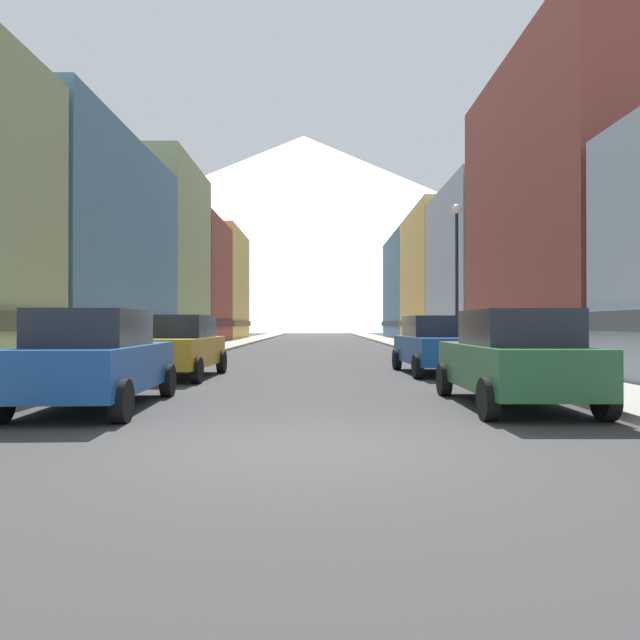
{
  "coord_description": "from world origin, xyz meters",
  "views": [
    {
      "loc": [
        0.24,
        -7.24,
        1.52
      ],
      "look_at": [
        0.09,
        34.54,
        1.82
      ],
      "focal_mm": 33.08,
      "sensor_mm": 36.0,
      "label": 1
    }
  ],
  "objects_px": {
    "car_right_1": "(438,344)",
    "pedestrian_0": "(466,339)",
    "car_left_0": "(98,359)",
    "car_left_1": "(181,346)",
    "pedestrian_1": "(181,337)",
    "streetlamp_right": "(459,258)",
    "car_right_0": "(516,358)",
    "potted_plant_1": "(124,346)",
    "trash_bin_right": "(533,354)",
    "potted_plant_2": "(481,342)",
    "potted_plant_0": "(519,353)"
  },
  "relations": [
    {
      "from": "car_left_1",
      "to": "potted_plant_0",
      "type": "bearing_deg",
      "value": 17.43
    },
    {
      "from": "car_right_1",
      "to": "potted_plant_2",
      "type": "xyz_separation_m",
      "value": [
        3.2,
        6.87,
        -0.15
      ]
    },
    {
      "from": "car_right_1",
      "to": "pedestrian_0",
      "type": "height_order",
      "value": "pedestrian_0"
    },
    {
      "from": "car_right_1",
      "to": "streetlamp_right",
      "type": "bearing_deg",
      "value": 67.96
    },
    {
      "from": "car_right_0",
      "to": "potted_plant_1",
      "type": "height_order",
      "value": "car_right_0"
    },
    {
      "from": "pedestrian_0",
      "to": "streetlamp_right",
      "type": "height_order",
      "value": "streetlamp_right"
    },
    {
      "from": "car_right_1",
      "to": "trash_bin_right",
      "type": "distance_m",
      "value": 2.77
    },
    {
      "from": "streetlamp_right",
      "to": "pedestrian_0",
      "type": "bearing_deg",
      "value": 70.54
    },
    {
      "from": "car_left_1",
      "to": "pedestrian_0",
      "type": "distance_m",
      "value": 12.65
    },
    {
      "from": "car_left_1",
      "to": "car_right_1",
      "type": "distance_m",
      "value": 7.71
    },
    {
      "from": "car_right_1",
      "to": "potted_plant_1",
      "type": "distance_m",
      "value": 11.32
    },
    {
      "from": "car_left_0",
      "to": "trash_bin_right",
      "type": "bearing_deg",
      "value": 32.61
    },
    {
      "from": "potted_plant_2",
      "to": "pedestrian_1",
      "type": "bearing_deg",
      "value": 170.9
    },
    {
      "from": "car_left_1",
      "to": "streetlamp_right",
      "type": "bearing_deg",
      "value": 29.34
    },
    {
      "from": "pedestrian_0",
      "to": "car_left_1",
      "type": "bearing_deg",
      "value": -142.58
    },
    {
      "from": "car_left_1",
      "to": "pedestrian_0",
      "type": "relative_size",
      "value": 2.64
    },
    {
      "from": "trash_bin_right",
      "to": "potted_plant_2",
      "type": "distance_m",
      "value": 7.95
    },
    {
      "from": "car_right_1",
      "to": "streetlamp_right",
      "type": "xyz_separation_m",
      "value": [
        1.55,
        3.83,
        3.09
      ]
    },
    {
      "from": "trash_bin_right",
      "to": "streetlamp_right",
      "type": "height_order",
      "value": "streetlamp_right"
    },
    {
      "from": "car_left_0",
      "to": "potted_plant_1",
      "type": "height_order",
      "value": "car_left_0"
    },
    {
      "from": "potted_plant_1",
      "to": "pedestrian_0",
      "type": "xyz_separation_m",
      "value": [
        13.25,
        2.99,
        0.21
      ]
    },
    {
      "from": "trash_bin_right",
      "to": "potted_plant_1",
      "type": "height_order",
      "value": "potted_plant_1"
    },
    {
      "from": "car_left_1",
      "to": "streetlamp_right",
      "type": "distance_m",
      "value": 10.94
    },
    {
      "from": "trash_bin_right",
      "to": "car_left_1",
      "type": "bearing_deg",
      "value": -178.56
    },
    {
      "from": "pedestrian_1",
      "to": "streetlamp_right",
      "type": "xyz_separation_m",
      "value": [
        11.6,
        -5.16,
        3.06
      ]
    },
    {
      "from": "car_right_1",
      "to": "pedestrian_1",
      "type": "relative_size",
      "value": 2.67
    },
    {
      "from": "potted_plant_1",
      "to": "potted_plant_2",
      "type": "relative_size",
      "value": 0.95
    },
    {
      "from": "potted_plant_0",
      "to": "potted_plant_1",
      "type": "xyz_separation_m",
      "value": [
        -14.0,
        1.31,
        0.2
      ]
    },
    {
      "from": "car_right_1",
      "to": "streetlamp_right",
      "type": "relative_size",
      "value": 0.76
    },
    {
      "from": "car_right_0",
      "to": "pedestrian_1",
      "type": "height_order",
      "value": "pedestrian_1"
    },
    {
      "from": "car_left_0",
      "to": "car_right_0",
      "type": "height_order",
      "value": "same"
    },
    {
      "from": "car_left_0",
      "to": "potted_plant_1",
      "type": "distance_m",
      "value": 11.4
    },
    {
      "from": "car_left_0",
      "to": "car_right_1",
      "type": "relative_size",
      "value": 1.0
    },
    {
      "from": "car_left_0",
      "to": "potted_plant_0",
      "type": "distance_m",
      "value": 14.47
    },
    {
      "from": "car_right_1",
      "to": "pedestrian_1",
      "type": "bearing_deg",
      "value": 138.17
    },
    {
      "from": "potted_plant_1",
      "to": "pedestrian_1",
      "type": "bearing_deg",
      "value": 82.37
    },
    {
      "from": "car_left_0",
      "to": "pedestrian_0",
      "type": "height_order",
      "value": "pedestrian_0"
    },
    {
      "from": "potted_plant_0",
      "to": "potted_plant_1",
      "type": "height_order",
      "value": "potted_plant_1"
    },
    {
      "from": "trash_bin_right",
      "to": "car_left_0",
      "type": "bearing_deg",
      "value": -147.39
    },
    {
      "from": "car_left_0",
      "to": "car_left_1",
      "type": "distance_m",
      "value": 6.24
    },
    {
      "from": "potted_plant_0",
      "to": "pedestrian_0",
      "type": "bearing_deg",
      "value": 99.9
    },
    {
      "from": "car_left_0",
      "to": "car_right_0",
      "type": "xyz_separation_m",
      "value": [
        7.6,
        0.24,
        0.0
      ]
    },
    {
      "from": "potted_plant_2",
      "to": "car_right_0",
      "type": "bearing_deg",
      "value": -102.72
    },
    {
      "from": "car_left_1",
      "to": "pedestrian_1",
      "type": "relative_size",
      "value": 2.66
    },
    {
      "from": "car_right_0",
      "to": "potted_plant_2",
      "type": "distance_m",
      "value": 14.53
    },
    {
      "from": "car_left_0",
      "to": "potted_plant_2",
      "type": "distance_m",
      "value": 18.01
    },
    {
      "from": "potted_plant_2",
      "to": "streetlamp_right",
      "type": "distance_m",
      "value": 4.74
    },
    {
      "from": "car_right_1",
      "to": "pedestrian_0",
      "type": "bearing_deg",
      "value": 68.98
    },
    {
      "from": "car_right_0",
      "to": "potted_plant_0",
      "type": "distance_m",
      "value": 9.92
    },
    {
      "from": "trash_bin_right",
      "to": "pedestrian_0",
      "type": "bearing_deg",
      "value": 90.77
    }
  ]
}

